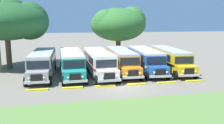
{
  "coord_description": "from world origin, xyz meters",
  "views": [
    {
      "loc": [
        -5.39,
        -21.27,
        6.44
      ],
      "look_at": [
        0.0,
        5.19,
        1.6
      ],
      "focal_mm": 36.62,
      "sensor_mm": 36.0,
      "label": 1
    }
  ],
  "objects_px": {
    "parked_bus_slot_2": "(99,61)",
    "secondary_tree": "(3,20)",
    "parked_bus_slot_5": "(170,58)",
    "broad_shade_tree": "(118,23)",
    "parked_bus_slot_1": "(72,62)",
    "parked_bus_slot_3": "(121,59)",
    "parked_bus_slot_0": "(43,62)",
    "parked_bus_slot_4": "(145,59)"
  },
  "relations": [
    {
      "from": "parked_bus_slot_1",
      "to": "parked_bus_slot_5",
      "type": "height_order",
      "value": "same"
    },
    {
      "from": "parked_bus_slot_0",
      "to": "parked_bus_slot_4",
      "type": "height_order",
      "value": "same"
    },
    {
      "from": "parked_bus_slot_2",
      "to": "broad_shade_tree",
      "type": "bearing_deg",
      "value": 155.98
    },
    {
      "from": "parked_bus_slot_0",
      "to": "parked_bus_slot_2",
      "type": "bearing_deg",
      "value": 84.41
    },
    {
      "from": "parked_bus_slot_3",
      "to": "parked_bus_slot_5",
      "type": "distance_m",
      "value": 6.55
    },
    {
      "from": "secondary_tree",
      "to": "parked_bus_slot_2",
      "type": "bearing_deg",
      "value": -26.19
    },
    {
      "from": "secondary_tree",
      "to": "broad_shade_tree",
      "type": "bearing_deg",
      "value": 25.16
    },
    {
      "from": "broad_shade_tree",
      "to": "secondary_tree",
      "type": "xyz_separation_m",
      "value": [
        -17.75,
        -8.34,
        0.59
      ]
    },
    {
      "from": "parked_bus_slot_0",
      "to": "broad_shade_tree",
      "type": "height_order",
      "value": "broad_shade_tree"
    },
    {
      "from": "parked_bus_slot_2",
      "to": "secondary_tree",
      "type": "distance_m",
      "value": 14.31
    },
    {
      "from": "parked_bus_slot_4",
      "to": "secondary_tree",
      "type": "xyz_separation_m",
      "value": [
        -18.24,
        5.28,
        5.02
      ]
    },
    {
      "from": "parked_bus_slot_3",
      "to": "parked_bus_slot_5",
      "type": "xyz_separation_m",
      "value": [
        6.54,
        -0.35,
        0.0
      ]
    },
    {
      "from": "parked_bus_slot_2",
      "to": "broad_shade_tree",
      "type": "xyz_separation_m",
      "value": [
        5.73,
        14.25,
        4.43
      ]
    },
    {
      "from": "parked_bus_slot_3",
      "to": "broad_shade_tree",
      "type": "bearing_deg",
      "value": 169.62
    },
    {
      "from": "parked_bus_slot_1",
      "to": "parked_bus_slot_5",
      "type": "relative_size",
      "value": 0.99
    },
    {
      "from": "parked_bus_slot_2",
      "to": "parked_bus_slot_4",
      "type": "bearing_deg",
      "value": 93.7
    },
    {
      "from": "parked_bus_slot_3",
      "to": "parked_bus_slot_5",
      "type": "bearing_deg",
      "value": 87.96
    },
    {
      "from": "secondary_tree",
      "to": "parked_bus_slot_3",
      "type": "bearing_deg",
      "value": -18.84
    },
    {
      "from": "parked_bus_slot_0",
      "to": "parked_bus_slot_1",
      "type": "bearing_deg",
      "value": 84.07
    },
    {
      "from": "parked_bus_slot_0",
      "to": "parked_bus_slot_2",
      "type": "xyz_separation_m",
      "value": [
        6.73,
        -0.76,
        0.0
      ]
    },
    {
      "from": "parked_bus_slot_5",
      "to": "secondary_tree",
      "type": "relative_size",
      "value": 0.93
    },
    {
      "from": "parked_bus_slot_2",
      "to": "parked_bus_slot_5",
      "type": "relative_size",
      "value": 1.0
    },
    {
      "from": "parked_bus_slot_1",
      "to": "parked_bus_slot_4",
      "type": "relative_size",
      "value": 1.0
    },
    {
      "from": "parked_bus_slot_1",
      "to": "parked_bus_slot_3",
      "type": "distance_m",
      "value": 6.34
    },
    {
      "from": "parked_bus_slot_0",
      "to": "parked_bus_slot_1",
      "type": "relative_size",
      "value": 1.0
    },
    {
      "from": "parked_bus_slot_1",
      "to": "parked_bus_slot_2",
      "type": "relative_size",
      "value": 1.0
    },
    {
      "from": "parked_bus_slot_2",
      "to": "broad_shade_tree",
      "type": "distance_m",
      "value": 15.98
    },
    {
      "from": "parked_bus_slot_5",
      "to": "secondary_tree",
      "type": "bearing_deg",
      "value": -100.32
    },
    {
      "from": "parked_bus_slot_1",
      "to": "broad_shade_tree",
      "type": "xyz_separation_m",
      "value": [
        9.05,
        13.89,
        4.43
      ]
    },
    {
      "from": "parked_bus_slot_0",
      "to": "broad_shade_tree",
      "type": "relative_size",
      "value": 1.03
    },
    {
      "from": "parked_bus_slot_1",
      "to": "broad_shade_tree",
      "type": "height_order",
      "value": "broad_shade_tree"
    },
    {
      "from": "parked_bus_slot_3",
      "to": "parked_bus_slot_2",
      "type": "bearing_deg",
      "value": -74.29
    },
    {
      "from": "parked_bus_slot_2",
      "to": "parked_bus_slot_3",
      "type": "bearing_deg",
      "value": 102.53
    },
    {
      "from": "parked_bus_slot_2",
      "to": "secondary_tree",
      "type": "xyz_separation_m",
      "value": [
        -12.02,
        5.91,
        5.02
      ]
    },
    {
      "from": "parked_bus_slot_2",
      "to": "broad_shade_tree",
      "type": "relative_size",
      "value": 1.03
    },
    {
      "from": "parked_bus_slot_4",
      "to": "broad_shade_tree",
      "type": "xyz_separation_m",
      "value": [
        -0.5,
        13.61,
        4.43
      ]
    },
    {
      "from": "parked_bus_slot_5",
      "to": "broad_shade_tree",
      "type": "distance_m",
      "value": 15.0
    },
    {
      "from": "parked_bus_slot_1",
      "to": "parked_bus_slot_3",
      "type": "height_order",
      "value": "same"
    },
    {
      "from": "parked_bus_slot_1",
      "to": "parked_bus_slot_2",
      "type": "distance_m",
      "value": 3.34
    },
    {
      "from": "parked_bus_slot_2",
      "to": "parked_bus_slot_4",
      "type": "height_order",
      "value": "same"
    },
    {
      "from": "parked_bus_slot_3",
      "to": "broad_shade_tree",
      "type": "distance_m",
      "value": 14.43
    },
    {
      "from": "secondary_tree",
      "to": "parked_bus_slot_0",
      "type": "bearing_deg",
      "value": -44.21
    }
  ]
}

